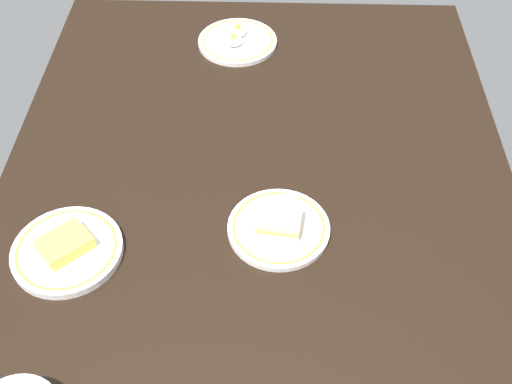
# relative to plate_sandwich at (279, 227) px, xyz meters

# --- Properties ---
(dining_table) EXTENTS (1.49, 1.07, 0.04)m
(dining_table) POSITION_rel_plate_sandwich_xyz_m (0.08, 0.05, -0.03)
(dining_table) COLOR black
(dining_table) RESTS_ON ground
(plate_sandwich) EXTENTS (0.20, 0.20, 0.04)m
(plate_sandwich) POSITION_rel_plate_sandwich_xyz_m (0.00, 0.00, 0.00)
(plate_sandwich) COLOR white
(plate_sandwich) RESTS_ON dining_table
(plate_eggs) EXTENTS (0.20, 0.20, 0.04)m
(plate_eggs) POSITION_rel_plate_sandwich_xyz_m (0.62, 0.11, -0.00)
(plate_eggs) COLOR white
(plate_eggs) RESTS_ON dining_table
(plate_cheese) EXTENTS (0.21, 0.21, 0.04)m
(plate_cheese) POSITION_rel_plate_sandwich_xyz_m (-0.07, 0.40, 0.00)
(plate_cheese) COLOR white
(plate_cheese) RESTS_ON dining_table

